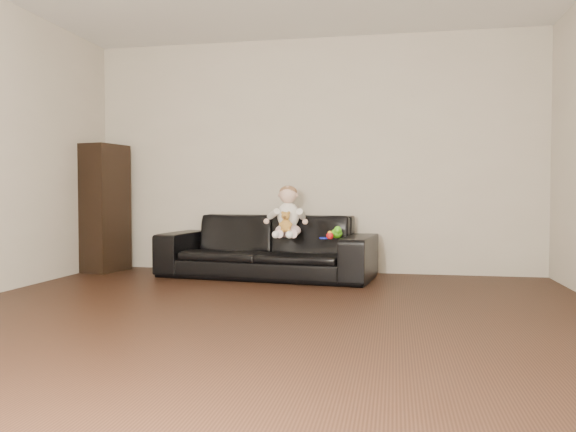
% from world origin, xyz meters
% --- Properties ---
extents(floor, '(5.50, 5.50, 0.00)m').
position_xyz_m(floor, '(0.00, 0.00, 0.00)').
color(floor, black).
rests_on(floor, ground).
extents(wall_back, '(5.00, 0.00, 5.00)m').
position_xyz_m(wall_back, '(0.00, 2.75, 1.30)').
color(wall_back, beige).
rests_on(wall_back, ground).
extents(sofa, '(2.31, 1.13, 0.65)m').
position_xyz_m(sofa, '(-0.40, 2.25, 0.32)').
color(sofa, black).
rests_on(sofa, floor).
extents(cabinet, '(0.45, 0.55, 1.43)m').
position_xyz_m(cabinet, '(-2.30, 2.35, 0.71)').
color(cabinet, black).
rests_on(cabinet, floor).
extents(shelf_item, '(0.23, 0.28, 0.28)m').
position_xyz_m(shelf_item, '(-2.28, 2.35, 1.03)').
color(shelf_item, silver).
rests_on(shelf_item, cabinet).
extents(baby, '(0.41, 0.48, 0.53)m').
position_xyz_m(baby, '(-0.15, 2.13, 0.66)').
color(baby, '#FBD4D5').
rests_on(baby, sofa).
extents(teddy_bear, '(0.14, 0.14, 0.20)m').
position_xyz_m(teddy_bear, '(-0.14, 1.97, 0.59)').
color(teddy_bear, '#BD8736').
rests_on(teddy_bear, sofa).
extents(toy_green, '(0.13, 0.15, 0.10)m').
position_xyz_m(toy_green, '(0.34, 2.12, 0.48)').
color(toy_green, '#55CE18').
rests_on(toy_green, sofa).
extents(toy_rattle, '(0.07, 0.07, 0.07)m').
position_xyz_m(toy_rattle, '(0.29, 1.97, 0.46)').
color(toy_rattle, red).
rests_on(toy_rattle, sofa).
extents(toy_blue_disc, '(0.11, 0.11, 0.01)m').
position_xyz_m(toy_blue_disc, '(0.23, 2.06, 0.43)').
color(toy_blue_disc, '#1B29DB').
rests_on(toy_blue_disc, sofa).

